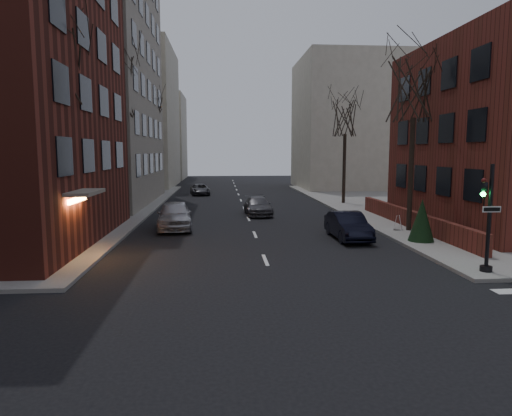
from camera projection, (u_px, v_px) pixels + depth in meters
The scene contains 19 objects.
building_left_tan at pixel (39, 39), 38.18m from camera, with size 18.00×18.00×28.00m, color gray.
low_wall_right at pixel (410, 219), 26.97m from camera, with size 0.35×16.00×1.00m, color maroon.
building_distant_la at pixel (120, 118), 59.73m from camera, with size 14.00×16.00×18.00m, color beige.
building_distant_ra at pixel (355, 124), 57.17m from camera, with size 14.00×14.00×16.00m, color beige.
building_distant_lb at pixel (155, 137), 76.94m from camera, with size 10.00×12.00×14.00m, color beige.
traffic_signal at pixel (487, 225), 16.81m from camera, with size 0.76×0.44×4.00m.
tree_left_a at pixel (59, 61), 19.69m from camera, with size 4.18×4.18×10.26m.
tree_left_b at pixel (120, 89), 31.51m from camera, with size 4.40×4.40×10.80m.
tree_left_c at pixel (151, 117), 45.47m from camera, with size 3.96×3.96×9.72m.
tree_right_a at pixel (414, 89), 25.03m from camera, with size 3.96×3.96×9.72m.
tree_right_b at pixel (345, 116), 38.94m from camera, with size 3.74×3.74×9.18m.
streetlamp_near at pixel (118, 157), 28.17m from camera, with size 0.36×0.36×6.28m.
streetlamp_far at pixel (160, 155), 47.96m from camera, with size 0.36×0.36×6.28m.
parked_sedan at pixel (348, 226), 23.97m from camera, with size 1.52×4.35×1.43m, color black.
car_lane_silver at pixel (175, 215), 27.10m from camera, with size 1.98×4.92×1.68m, color #A8A7AD.
car_lane_gray at pixel (258, 206), 33.20m from camera, with size 1.82×4.47×1.30m, color #414045.
car_lane_far at pixel (200, 189), 48.67m from camera, with size 1.91×4.15×1.15m, color #3F3F44.
sandwich_board at pixel (398, 223), 26.12m from camera, with size 0.36×0.50×0.80m, color white.
evergreen_shrub at pixel (422, 220), 22.67m from camera, with size 1.27×1.27×2.11m, color black.
Camera 1 is at (-1.84, -6.91, 4.60)m, focal length 32.00 mm.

